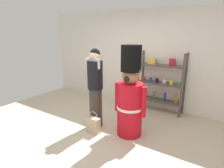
{
  "coord_description": "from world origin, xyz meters",
  "views": [
    {
      "loc": [
        1.95,
        -2.43,
        1.94
      ],
      "look_at": [
        0.09,
        0.46,
        1.0
      ],
      "focal_mm": 28.91,
      "sensor_mm": 36.0,
      "label": 1
    }
  ],
  "objects_px": {
    "person_shopper": "(95,87)",
    "merchandise_shelf": "(160,82)",
    "teddy_bear_guard": "(130,97)",
    "shopping_bag": "(94,125)"
  },
  "relations": [
    {
      "from": "merchandise_shelf",
      "to": "shopping_bag",
      "type": "bearing_deg",
      "value": -112.3
    },
    {
      "from": "shopping_bag",
      "to": "teddy_bear_guard",
      "type": "bearing_deg",
      "value": 28.72
    },
    {
      "from": "person_shopper",
      "to": "merchandise_shelf",
      "type": "bearing_deg",
      "value": 60.8
    },
    {
      "from": "teddy_bear_guard",
      "to": "shopping_bag",
      "type": "relative_size",
      "value": 3.85
    },
    {
      "from": "person_shopper",
      "to": "shopping_bag",
      "type": "xyz_separation_m",
      "value": [
        0.13,
        -0.25,
        -0.72
      ]
    },
    {
      "from": "person_shopper",
      "to": "shopping_bag",
      "type": "relative_size",
      "value": 3.66
    },
    {
      "from": "merchandise_shelf",
      "to": "teddy_bear_guard",
      "type": "distance_m",
      "value": 1.48
    },
    {
      "from": "merchandise_shelf",
      "to": "person_shopper",
      "type": "distance_m",
      "value": 1.8
    },
    {
      "from": "merchandise_shelf",
      "to": "person_shopper",
      "type": "xyz_separation_m",
      "value": [
        -0.88,
        -1.57,
        0.1
      ]
    },
    {
      "from": "merchandise_shelf",
      "to": "teddy_bear_guard",
      "type": "bearing_deg",
      "value": -94.33
    }
  ]
}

